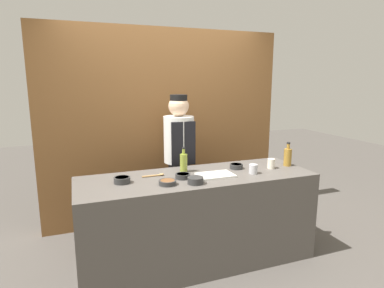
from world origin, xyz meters
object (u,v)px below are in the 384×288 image
bottle_vinegar (288,157)px  wooden_spoon (155,175)px  sauce_bowl_red (195,180)px  sauce_bowl_brown (168,182)px  sauce_bowl_yellow (122,180)px  sauce_bowl_orange (183,176)px  sauce_bowl_purple (236,166)px  cup_steel (253,169)px  cutting_board (215,175)px  bottle_oil (184,162)px  cup_cream (271,164)px  chef_center (179,159)px

bottle_vinegar → wooden_spoon: bearing=175.5°
sauce_bowl_red → bottle_vinegar: (1.14, 0.23, 0.07)m
bottle_vinegar → sauce_bowl_brown: bearing=-173.0°
sauce_bowl_yellow → sauce_bowl_orange: 0.55m
sauce_bowl_yellow → sauce_bowl_purple: (1.17, 0.07, -0.00)m
bottle_vinegar → cup_steel: 0.52m
bottle_vinegar → cup_steel: bearing=-165.3°
cutting_board → cup_steel: size_ratio=3.72×
cutting_board → wooden_spoon: size_ratio=1.61×
cup_steel → cutting_board: bearing=173.3°
sauce_bowl_yellow → bottle_oil: size_ratio=0.58×
sauce_bowl_orange → cup_steel: (0.69, -0.09, 0.02)m
sauce_bowl_purple → cup_cream: 0.36m
cutting_board → chef_center: chef_center is taller
sauce_bowl_red → cup_steel: size_ratio=1.55×
cup_steel → chef_center: size_ratio=0.06×
sauce_bowl_yellow → wooden_spoon: bearing=16.2°
wooden_spoon → sauce_bowl_red: bearing=-50.7°
sauce_bowl_brown → cup_steel: cup_steel is taller
sauce_bowl_red → bottle_vinegar: 1.16m
wooden_spoon → chef_center: chef_center is taller
sauce_bowl_yellow → cutting_board: 0.87m
sauce_bowl_red → sauce_bowl_yellow: 0.65m
sauce_bowl_red → chef_center: 0.88m
cutting_board → cup_cream: size_ratio=3.37×
sauce_bowl_orange → wooden_spoon: bearing=145.6°
sauce_bowl_red → bottle_vinegar: bottle_vinegar is taller
sauce_bowl_yellow → bottle_oil: 0.65m
sauce_bowl_orange → cup_cream: (0.96, 0.01, 0.03)m
sauce_bowl_orange → chef_center: bearing=74.7°
cup_cream → cup_steel: (-0.27, -0.10, -0.00)m
sauce_bowl_purple → cup_steel: cup_steel is taller
sauce_bowl_brown → sauce_bowl_red: bearing=-13.7°
cutting_board → bottle_vinegar: bearing=5.5°
sauce_bowl_brown → cup_steel: 0.88m
cup_cream → bottle_vinegar: bearing=8.1°
bottle_oil → wooden_spoon: 0.32m
sauce_bowl_red → cup_cream: cup_cream is taller
bottle_oil → cup_cream: size_ratio=2.47×
sauce_bowl_orange → sauce_bowl_brown: bearing=-145.2°
sauce_bowl_purple → cutting_board: bearing=-151.4°
sauce_bowl_brown → wooden_spoon: bearing=97.8°
sauce_bowl_yellow → chef_center: 0.97m
wooden_spoon → chef_center: (0.41, 0.53, -0.00)m
sauce_bowl_red → sauce_bowl_orange: sauce_bowl_red is taller
bottle_oil → cup_steel: 0.68m
sauce_bowl_orange → bottle_oil: 0.23m
cup_steel → chef_center: (-0.51, 0.77, -0.04)m
sauce_bowl_brown → sauce_bowl_orange: (0.18, 0.13, 0.00)m
sauce_bowl_yellow → sauce_bowl_purple: size_ratio=1.08×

